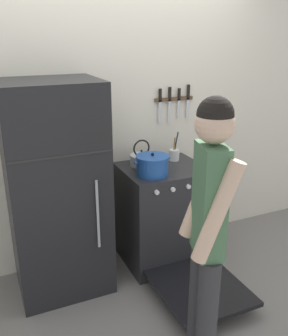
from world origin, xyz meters
TOP-DOWN VIEW (x-y plane):
  - ground_plane at (0.00, 0.00)m, footprint 14.00×14.00m
  - wall_back at (0.00, 0.03)m, footprint 10.00×0.06m
  - refrigerator at (-0.61, -0.30)m, footprint 0.71×0.63m
  - stove_range at (0.30, -0.34)m, footprint 0.70×1.32m
  - dutch_oven_pot at (0.14, -0.42)m, footprint 0.31×0.27m
  - tea_kettle at (0.15, -0.18)m, footprint 0.25×0.20m
  - utensil_jar at (0.48, -0.17)m, footprint 0.09×0.09m
  - person at (-0.03, -1.49)m, footprint 0.33×0.39m
  - wall_knife_strip at (0.55, -0.02)m, footprint 0.38×0.03m

SIDE VIEW (x-z plane):
  - ground_plane at x=0.00m, z-range 0.00..0.00m
  - stove_range at x=0.30m, z-range 0.00..0.89m
  - refrigerator at x=-0.61m, z-range 0.00..1.67m
  - utensil_jar at x=0.48m, z-range 0.82..1.08m
  - tea_kettle at x=0.15m, z-range 0.84..1.07m
  - person at x=-0.03m, z-range 0.12..1.81m
  - dutch_oven_pot at x=0.14m, z-range 0.88..1.07m
  - wall_back at x=0.00m, z-range 0.00..2.55m
  - wall_knife_strip at x=0.55m, z-range 1.24..1.59m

